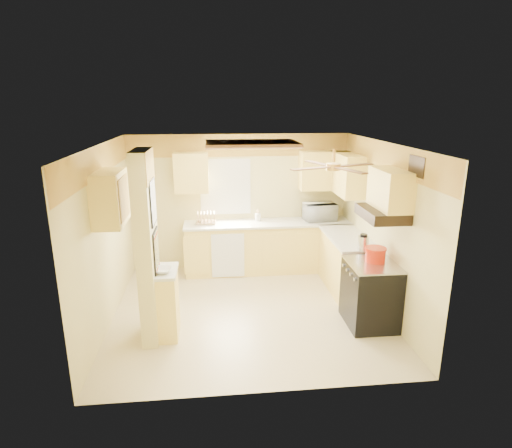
{
  "coord_description": "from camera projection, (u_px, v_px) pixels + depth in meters",
  "views": [
    {
      "loc": [
        -0.52,
        -5.84,
        3.06
      ],
      "look_at": [
        0.15,
        0.35,
        1.27
      ],
      "focal_mm": 30.0,
      "sensor_mm": 36.0,
      "label": 1
    }
  ],
  "objects": [
    {
      "name": "ledge_top",
      "position": [
        166.0,
        271.0,
        5.58
      ],
      "size": [
        0.28,
        0.58,
        0.04
      ],
      "primitive_type": "cube",
      "color": "silver",
      "rests_on": "partition_ledge"
    },
    {
      "name": "wall_front",
      "position": [
        265.0,
        287.0,
        4.32
      ],
      "size": [
        4.0,
        0.0,
        4.0
      ],
      "primitive_type": "plane",
      "rotation": [
        -1.57,
        0.0,
        0.0
      ],
      "color": "#DACB85",
      "rests_on": "floor"
    },
    {
      "name": "ceiling_fan",
      "position": [
        333.0,
        166.0,
        5.28
      ],
      "size": [
        1.15,
        1.15,
        0.26
      ],
      "color": "gold",
      "rests_on": "ceiling"
    },
    {
      "name": "countertop_back",
      "position": [
        268.0,
        223.0,
        7.79
      ],
      "size": [
        3.04,
        0.64,
        0.04
      ],
      "primitive_type": "cube",
      "color": "silver",
      "rests_on": "lower_cabinets_back"
    },
    {
      "name": "poster_nashville",
      "position": [
        156.0,
        251.0,
        5.49
      ],
      "size": [
        0.02,
        0.42,
        0.57
      ],
      "color": "black",
      "rests_on": "partition_column"
    },
    {
      "name": "upper_cab_left_wall",
      "position": [
        110.0,
        198.0,
        5.54
      ],
      "size": [
        0.35,
        0.75,
        0.7
      ],
      "primitive_type": "cube",
      "color": "#FFDA6D",
      "rests_on": "wall_left"
    },
    {
      "name": "lower_cabinets_right",
      "position": [
        347.0,
        264.0,
        7.1
      ],
      "size": [
        0.6,
        1.4,
        0.9
      ],
      "primitive_type": "cube",
      "color": "#FFDA6D",
      "rests_on": "floor"
    },
    {
      "name": "ceiling_light_panel",
      "position": [
        252.0,
        144.0,
        6.29
      ],
      "size": [
        1.35,
        0.95,
        0.06
      ],
      "color": "brown",
      "rests_on": "ceiling"
    },
    {
      "name": "kettle",
      "position": [
        363.0,
        243.0,
        6.29
      ],
      "size": [
        0.16,
        0.16,
        0.25
      ],
      "color": "silver",
      "rests_on": "countertop_right"
    },
    {
      "name": "partition_column",
      "position": [
        147.0,
        248.0,
        5.47
      ],
      "size": [
        0.2,
        0.7,
        2.5
      ],
      "primitive_type": "cube",
      "color": "#DACB85",
      "rests_on": "floor"
    },
    {
      "name": "utensil_crock",
      "position": [
        258.0,
        217.0,
        7.87
      ],
      "size": [
        0.11,
        0.11,
        0.21
      ],
      "color": "white",
      "rests_on": "countertop_back"
    },
    {
      "name": "wallpaper_border",
      "position": [
        239.0,
        145.0,
        7.64
      ],
      "size": [
        4.0,
        0.02,
        0.4
      ],
      "primitive_type": "cube",
      "color": "#FFD34B",
      "rests_on": "wall_back"
    },
    {
      "name": "ceiling",
      "position": [
        248.0,
        144.0,
        5.79
      ],
      "size": [
        4.0,
        4.0,
        0.0
      ],
      "primitive_type": "plane",
      "rotation": [
        3.14,
        0.0,
        0.0
      ],
      "color": "white",
      "rests_on": "wall_back"
    },
    {
      "name": "dishwasher_panel",
      "position": [
        228.0,
        256.0,
        7.56
      ],
      "size": [
        0.58,
        0.02,
        0.8
      ],
      "primitive_type": "cube",
      "color": "white",
      "rests_on": "lower_cabinets_back"
    },
    {
      "name": "lower_cabinets_back",
      "position": [
        268.0,
        247.0,
        7.93
      ],
      "size": [
        3.0,
        0.6,
        0.9
      ],
      "primitive_type": "cube",
      "color": "#FFDA6D",
      "rests_on": "floor"
    },
    {
      "name": "poster_menu",
      "position": [
        153.0,
        202.0,
        5.31
      ],
      "size": [
        0.02,
        0.42,
        0.57
      ],
      "color": "black",
      "rests_on": "partition_column"
    },
    {
      "name": "window",
      "position": [
        225.0,
        187.0,
        7.83
      ],
      "size": [
        0.92,
        0.02,
        1.02
      ],
      "color": "white",
      "rests_on": "wall_back"
    },
    {
      "name": "range_hood",
      "position": [
        382.0,
        214.0,
        5.68
      ],
      "size": [
        0.5,
        0.76,
        0.14
      ],
      "primitive_type": "cube",
      "color": "black",
      "rests_on": "upper_cab_over_stove"
    },
    {
      "name": "bowl",
      "position": [
        163.0,
        270.0,
        5.48
      ],
      "size": [
        0.26,
        0.26,
        0.06
      ],
      "primitive_type": "imported",
      "rotation": [
        0.0,
        0.0,
        -0.04
      ],
      "color": "white",
      "rests_on": "ledge_top"
    },
    {
      "name": "countertop_right",
      "position": [
        348.0,
        238.0,
        6.97
      ],
      "size": [
        0.64,
        1.44,
        0.04
      ],
      "primitive_type": "cube",
      "color": "silver",
      "rests_on": "lower_cabinets_right"
    },
    {
      "name": "stove",
      "position": [
        370.0,
        294.0,
        6.0
      ],
      "size": [
        0.68,
        0.77,
        0.92
      ],
      "color": "black",
      "rests_on": "floor"
    },
    {
      "name": "upper_cab_right",
      "position": [
        347.0,
        174.0,
        7.35
      ],
      "size": [
        0.35,
        1.0,
        0.7
      ],
      "primitive_type": "cube",
      "color": "#FFDA6D",
      "rests_on": "wall_right"
    },
    {
      "name": "upper_cab_over_stove",
      "position": [
        390.0,
        189.0,
        5.6
      ],
      "size": [
        0.35,
        0.76,
        0.52
      ],
      "primitive_type": "cube",
      "color": "#FFDA6D",
      "rests_on": "wall_right"
    },
    {
      "name": "wall_left",
      "position": [
        105.0,
        237.0,
        5.93
      ],
      "size": [
        0.0,
        3.8,
        3.8
      ],
      "primitive_type": "plane",
      "rotation": [
        1.57,
        0.0,
        1.57
      ],
      "color": "#DACB85",
      "rests_on": "floor"
    },
    {
      "name": "dish_rack",
      "position": [
        206.0,
        219.0,
        7.69
      ],
      "size": [
        0.37,
        0.29,
        0.2
      ],
      "color": "tan",
      "rests_on": "countertop_back"
    },
    {
      "name": "wall_back",
      "position": [
        239.0,
        202.0,
        7.95
      ],
      "size": [
        4.0,
        0.0,
        4.0
      ],
      "primitive_type": "plane",
      "rotation": [
        1.57,
        0.0,
        0.0
      ],
      "color": "#DACB85",
      "rests_on": "floor"
    },
    {
      "name": "upper_cab_back_right",
      "position": [
        324.0,
        170.0,
        7.77
      ],
      "size": [
        0.9,
        0.35,
        0.7
      ],
      "primitive_type": "cube",
      "color": "#FFDA6D",
      "rests_on": "wall_back"
    },
    {
      "name": "upper_cab_back_left",
      "position": [
        191.0,
        173.0,
        7.53
      ],
      "size": [
        0.6,
        0.35,
        0.7
      ],
      "primitive_type": "cube",
      "color": "#FFDA6D",
      "rests_on": "wall_back"
    },
    {
      "name": "vent_grate",
      "position": [
        417.0,
        166.0,
        5.19
      ],
      "size": [
        0.02,
        0.4,
        0.25
      ],
      "primitive_type": "cube",
      "color": "black",
      "rests_on": "wall_right"
    },
    {
      "name": "partition_ledge",
      "position": [
        168.0,
        304.0,
        5.71
      ],
      "size": [
        0.25,
        0.55,
        0.9
      ],
      "primitive_type": "cube",
      "color": "#FFDA6D",
      "rests_on": "floor"
    },
    {
      "name": "wall_right",
      "position": [
        382.0,
        228.0,
        6.34
      ],
      "size": [
        0.0,
        3.8,
        3.8
      ],
      "primitive_type": "plane",
      "rotation": [
        1.57,
        0.0,
        -1.57
      ],
      "color": "#DACB85",
      "rests_on": "floor"
    },
    {
      "name": "dutch_oven",
      "position": [
        375.0,
        254.0,
        5.92
      ],
      "size": [
        0.3,
        0.3,
        0.2
      ],
      "color": "red",
      "rests_on": "stove"
    },
    {
      "name": "microwave",
      "position": [
        320.0,
        212.0,
        7.88
      ],
      "size": [
        0.6,
        0.43,
        0.32
      ],
      "primitive_type": "imported",
      "rotation": [
        0.0,
        0.0,
        3.23
      ],
      "color": "white",
      "rests_on": "countertop_back"
    },
    {
      "name": "floor",
      "position": [
        249.0,
        311.0,
        6.48
      ],
      "size": [
        4.0,
        4.0,
        0.0
      ],
      "primitive_type": "plane",
      "color": "beige",
      "rests_on": "ground"
    }
  ]
}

